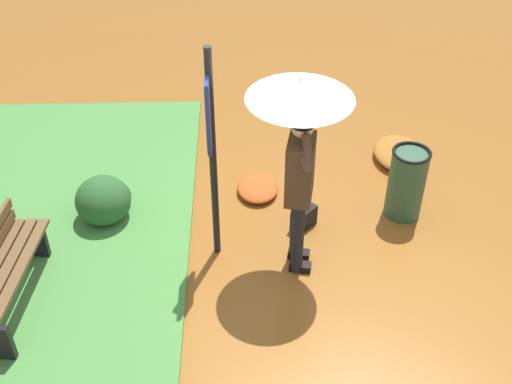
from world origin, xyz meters
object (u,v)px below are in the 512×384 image
info_sign_post (211,134)px  trash_bin (406,183)px  person_with_umbrella (300,130)px  park_bench (4,275)px  handbag (304,217)px

info_sign_post → trash_bin: info_sign_post is taller
person_with_umbrella → park_bench: (-0.56, 2.72, -1.15)m
handbag → park_bench: size_ratio=0.26×
handbag → person_with_umbrella: bearing=163.8°
person_with_umbrella → info_sign_post: 0.82m
park_bench → info_sign_post: bearing=-70.0°
park_bench → trash_bin: bearing=-72.5°
person_with_umbrella → handbag: bearing=-16.2°
trash_bin → handbag: bearing=100.3°
handbag → info_sign_post: bearing=110.8°
handbag → trash_bin: size_ratio=0.44×
park_bench → trash_bin: size_ratio=1.68×
person_with_umbrella → park_bench: person_with_umbrella is taller
park_bench → trash_bin: 4.17m
info_sign_post → park_bench: size_ratio=1.64×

